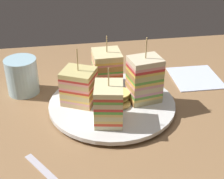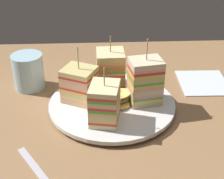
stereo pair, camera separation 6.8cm
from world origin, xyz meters
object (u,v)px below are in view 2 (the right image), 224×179
chip_pile (120,97)px  drinking_glass (29,74)px  sandwich_wedge_1 (80,85)px  sandwich_wedge_2 (105,103)px  plate (112,104)px  napkin (203,82)px  sandwich_wedge_0 (112,70)px  sandwich_wedge_3 (145,81)px

chip_pile → drinking_glass: 22.47cm
sandwich_wedge_1 → sandwich_wedge_2: bearing=-31.5°
sandwich_wedge_1 → chip_pile: (8.08, -1.44, -2.38)cm
sandwich_wedge_1 → drinking_glass: sandwich_wedge_1 is taller
plate → drinking_glass: size_ratio=3.24×
sandwich_wedge_1 → drinking_glass: size_ratio=1.48×
plate → drinking_glass: bearing=151.9°
sandwich_wedge_1 → chip_pile: size_ratio=1.55×
sandwich_wedge_1 → napkin: 30.35cm
plate → sandwich_wedge_2: (-1.69, -6.43, 4.39)cm
sandwich_wedge_0 → sandwich_wedge_1: (-6.88, -5.44, -0.54)cm
chip_pile → napkin: 23.03cm
sandwich_wedge_0 → napkin: bearing=96.7°
chip_pile → sandwich_wedge_1: bearing=169.9°
sandwich_wedge_1 → sandwich_wedge_2: (4.84, -7.63, 0.17)cm
drinking_glass → plate: bearing=-28.1°
sandwich_wedge_2 → chip_pile: bearing=-17.1°
sandwich_wedge_0 → drinking_glass: bearing=-100.8°
sandwich_wedge_0 → sandwich_wedge_3: size_ratio=0.87×
chip_pile → sandwich_wedge_2: bearing=-117.6°
sandwich_wedge_2 → napkin: 29.23cm
sandwich_wedge_0 → sandwich_wedge_2: size_ratio=1.07×
plate → chip_pile: chip_pile is taller
sandwich_wedge_0 → chip_pile: sandwich_wedge_0 is taller
sandwich_wedge_0 → drinking_glass: 19.25cm
sandwich_wedge_2 → drinking_glass: sandwich_wedge_2 is taller
plate → chip_pile: size_ratio=3.38×
sandwich_wedge_1 → napkin: sandwich_wedge_1 is taller
plate → sandwich_wedge_3: bearing=-0.4°
sandwich_wedge_1 → sandwich_wedge_3: bearing=20.7°
napkin → sandwich_wedge_0: bearing=-172.2°
sandwich_wedge_2 → plate: bearing=-4.3°
sandwich_wedge_0 → sandwich_wedge_3: (6.32, -6.68, 0.56)cm
sandwich_wedge_3 → plate: bearing=-10.1°
sandwich_wedge_0 → sandwich_wedge_3: 9.21cm
sandwich_wedge_1 → napkin: bearing=42.4°
napkin → chip_pile: bearing=-154.5°
sandwich_wedge_3 → chip_pile: size_ratio=1.78×
plate → sandwich_wedge_0: size_ratio=2.18×
sandwich_wedge_3 → sandwich_wedge_2: bearing=27.7°
sandwich_wedge_3 → napkin: size_ratio=1.13×
sandwich_wedge_2 → sandwich_wedge_3: sandwich_wedge_3 is taller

